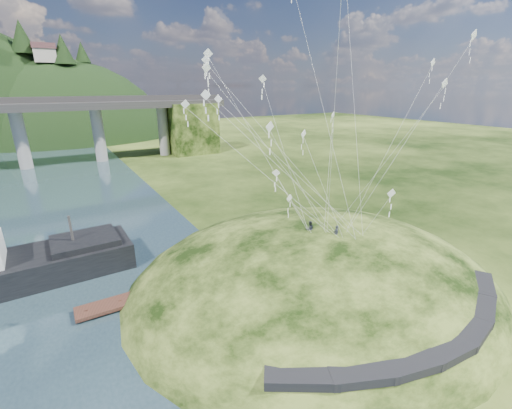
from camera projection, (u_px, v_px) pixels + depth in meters
ground at (252, 318)px, 26.90m from camera, size 320.00×320.00×0.00m
grass_hill at (313, 292)px, 32.91m from camera, size 36.00×32.00×13.00m
footpath at (428, 336)px, 21.97m from camera, size 22.29×5.84×0.83m
wooden_dock at (152, 293)px, 29.55m from camera, size 11.99×1.91×0.86m
kite_flyers at (319, 222)px, 30.53m from camera, size 2.08×2.52×1.60m
kite_swarm at (290, 86)px, 27.95m from camera, size 20.07×17.13×21.95m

